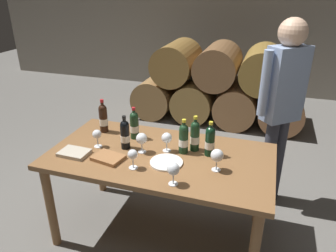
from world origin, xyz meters
TOP-DOWN VIEW (x-y plane):
  - ground_plane at (0.00, 0.00)m, footprint 14.00×14.00m
  - cellar_back_wall at (0.00, 4.20)m, footprint 10.00×0.24m
  - barrel_stack at (-0.00, 2.60)m, footprint 2.49×0.90m
  - dining_table at (0.00, 0.00)m, footprint 1.70×0.90m
  - wine_bottle_0 at (-0.29, 0.01)m, footprint 0.07×0.07m
  - wine_bottle_1 at (0.23, 0.15)m, footprint 0.07×0.07m
  - wine_bottle_2 at (0.36, 0.11)m, footprint 0.07×0.07m
  - wine_bottle_3 at (0.16, 0.08)m, footprint 0.07×0.07m
  - wine_bottle_4 at (-0.60, 0.23)m, footprint 0.07×0.07m
  - wine_bottle_5 at (-0.29, 0.20)m, footprint 0.07×0.07m
  - wine_glass_0 at (-0.11, -0.24)m, footprint 0.07×0.07m
  - wine_glass_1 at (-0.14, -0.01)m, footprint 0.09×0.09m
  - wine_glass_2 at (0.45, -0.09)m, footprint 0.09×0.09m
  - wine_glass_3 at (-0.51, -0.04)m, footprint 0.07×0.07m
  - wine_glass_4 at (0.03, 0.06)m, footprint 0.08×0.08m
  - wine_glass_5 at (0.21, -0.35)m, footprint 0.08×0.08m
  - tasting_notebook at (-0.34, -0.19)m, footprint 0.25×0.20m
  - leather_ledger at (-0.62, -0.21)m, footprint 0.22×0.17m
  - serving_plate at (0.09, -0.11)m, footprint 0.24×0.24m
  - sommelier_presenting at (0.85, 0.75)m, footprint 0.39×0.35m

SIDE VIEW (x-z plane):
  - ground_plane at x=0.00m, z-range 0.00..0.00m
  - barrel_stack at x=0.00m, z-range -0.04..1.11m
  - dining_table at x=0.00m, z-range 0.29..1.05m
  - serving_plate at x=0.09m, z-range 0.76..0.77m
  - tasting_notebook at x=-0.34m, z-range 0.76..0.79m
  - leather_ledger at x=-0.62m, z-range 0.76..0.79m
  - wine_glass_0 at x=-0.11m, z-range 0.79..0.94m
  - wine_glass_3 at x=-0.51m, z-range 0.79..0.94m
  - wine_glass_4 at x=0.03m, z-range 0.79..0.95m
  - wine_glass_5 at x=0.21m, z-range 0.79..0.95m
  - wine_glass_1 at x=-0.14m, z-range 0.79..0.95m
  - wine_glass_2 at x=0.45m, z-range 0.79..0.96m
  - wine_bottle_5 at x=-0.29m, z-range 0.74..1.02m
  - wine_bottle_2 at x=0.36m, z-range 0.74..1.02m
  - wine_bottle_0 at x=-0.29m, z-range 0.74..1.02m
  - wine_bottle_3 at x=0.16m, z-range 0.74..1.02m
  - wine_bottle_1 at x=0.23m, z-range 0.74..1.03m
  - wine_bottle_4 at x=-0.60m, z-range 0.74..1.04m
  - sommelier_presenting at x=0.85m, z-range 0.19..1.90m
  - cellar_back_wall at x=0.00m, z-range 0.00..2.80m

